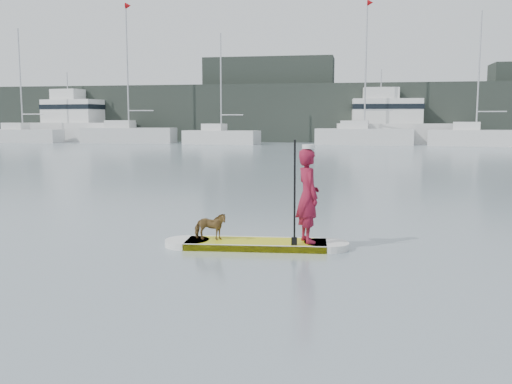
% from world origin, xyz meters
% --- Properties ---
extents(ground, '(140.00, 140.00, 0.00)m').
position_xyz_m(ground, '(0.00, 0.00, 0.00)').
color(ground, slate).
rests_on(ground, ground).
extents(paddleboard, '(3.29, 1.01, 0.12)m').
position_xyz_m(paddleboard, '(-1.81, 1.27, 0.06)').
color(paddleboard, '#C5C512').
rests_on(paddleboard, ground).
extents(paddler, '(0.61, 0.71, 1.65)m').
position_xyz_m(paddler, '(-0.90, 1.35, 0.94)').
color(paddler, maroon).
rests_on(paddler, paddleboard).
extents(white_cap, '(0.22, 0.22, 0.07)m').
position_xyz_m(white_cap, '(-0.90, 1.35, 1.80)').
color(white_cap, silver).
rests_on(white_cap, paddler).
extents(dog, '(0.61, 0.32, 0.50)m').
position_xyz_m(dog, '(-2.63, 1.20, 0.37)').
color(dog, brown).
rests_on(dog, paddleboard).
extents(paddle, '(0.10, 0.30, 2.00)m').
position_xyz_m(paddle, '(-1.10, 1.04, 0.80)').
color(paddle, black).
rests_on(paddle, ground).
extents(sailboat_a, '(7.92, 2.63, 11.44)m').
position_xyz_m(sailboat_a, '(-34.21, 44.97, 0.80)').
color(sailboat_a, silver).
rests_on(sailboat_a, ground).
extents(sailboat_b, '(9.41, 3.29, 13.78)m').
position_xyz_m(sailboat_b, '(-23.17, 46.19, 0.96)').
color(sailboat_b, silver).
rests_on(sailboat_b, ground).
extents(sailboat_c, '(7.48, 3.39, 10.36)m').
position_xyz_m(sailboat_c, '(-13.18, 44.69, 0.77)').
color(sailboat_c, silver).
rests_on(sailboat_c, ground).
extents(sailboat_d, '(9.11, 3.31, 13.20)m').
position_xyz_m(sailboat_d, '(0.25, 46.03, 0.94)').
color(sailboat_d, silver).
rests_on(sailboat_d, ground).
extents(sailboat_e, '(8.42, 4.00, 11.72)m').
position_xyz_m(sailboat_e, '(10.01, 44.98, 0.84)').
color(sailboat_e, silver).
rests_on(sailboat_e, ground).
extents(motor_yacht_a, '(12.13, 4.37, 7.16)m').
position_xyz_m(motor_yacht_a, '(3.10, 48.95, 2.01)').
color(motor_yacht_a, silver).
rests_on(motor_yacht_a, ground).
extents(motor_yacht_b, '(11.64, 5.54, 7.38)m').
position_xyz_m(motor_yacht_b, '(-30.07, 48.92, 2.07)').
color(motor_yacht_b, silver).
rests_on(motor_yacht_b, ground).
extents(shore_mass, '(90.00, 6.00, 6.00)m').
position_xyz_m(shore_mass, '(0.00, 53.00, 3.00)').
color(shore_mass, black).
rests_on(shore_mass, ground).
extents(shore_building_west, '(14.00, 4.00, 9.00)m').
position_xyz_m(shore_building_west, '(-10.00, 54.00, 4.50)').
color(shore_building_west, black).
rests_on(shore_building_west, ground).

